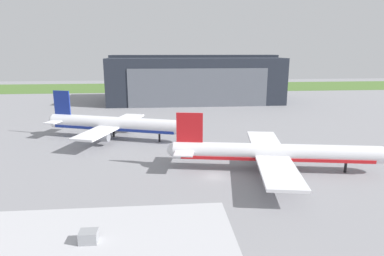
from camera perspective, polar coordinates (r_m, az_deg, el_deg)
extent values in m
plane|color=gray|center=(68.88, 3.80, -8.45)|extent=(440.00, 440.00, 0.00)
cube|color=#4B7030|center=(230.80, -2.56, 7.10)|extent=(440.00, 56.00, 0.08)
cube|color=#232833|center=(168.23, 0.41, 8.43)|extent=(82.99, 38.77, 21.70)
cube|color=slate|center=(149.12, 1.13, 6.94)|extent=(63.07, 0.30, 17.36)
cube|color=#232833|center=(167.61, 0.41, 12.33)|extent=(82.99, 9.30, 1.20)
cylinder|color=white|center=(98.63, -13.24, 0.69)|extent=(39.54, 17.11, 4.20)
sphere|color=white|center=(91.33, -1.88, 0.03)|extent=(4.03, 4.03, 4.03)
sphere|color=white|center=(109.22, -22.72, 1.21)|extent=(3.28, 3.28, 3.28)
cube|color=navy|center=(98.88, -13.20, 0.03)|extent=(36.50, 16.10, 0.74)
cube|color=navy|center=(106.36, -21.60, 4.12)|extent=(5.09, 2.09, 7.14)
cube|color=white|center=(105.24, -22.68, 1.02)|extent=(5.35, 6.74, 0.28)
cube|color=white|center=(110.23, -20.77, 1.71)|extent=(5.35, 6.74, 0.28)
cube|color=white|center=(91.49, -16.20, -0.82)|extent=(11.19, 16.86, 0.56)
cube|color=white|center=(106.93, -11.45, 1.47)|extent=(11.19, 16.86, 0.56)
cylinder|color=gray|center=(92.51, -15.33, -1.54)|extent=(4.53, 3.48, 2.31)
cylinder|color=gray|center=(105.80, -11.30, 0.54)|extent=(4.53, 3.48, 2.31)
cylinder|color=black|center=(94.06, -5.65, -1.69)|extent=(0.56, 0.56, 2.35)
cylinder|color=black|center=(98.24, -14.56, -1.41)|extent=(0.56, 0.56, 2.35)
cylinder|color=black|center=(102.01, -13.39, -0.79)|extent=(0.56, 0.56, 2.35)
cylinder|color=silver|center=(73.30, 14.19, -4.12)|extent=(44.07, 11.27, 3.81)
sphere|color=silver|center=(79.99, 29.99, -4.08)|extent=(3.66, 3.66, 3.66)
sphere|color=silver|center=(72.92, -3.18, -3.80)|extent=(2.97, 2.97, 2.97)
cube|color=red|center=(73.61, 14.14, -4.89)|extent=(40.60, 10.71, 0.67)
cube|color=red|center=(71.16, -0.42, 0.08)|extent=(5.71, 1.37, 6.48)
cube|color=silver|center=(69.78, -1.35, -4.26)|extent=(4.82, 5.93, 0.28)
cube|color=silver|center=(75.23, -0.89, -2.93)|extent=(4.82, 5.93, 0.28)
cube|color=silver|center=(63.87, 14.82, -7.25)|extent=(10.04, 19.08, 0.56)
cube|color=silver|center=(82.89, 12.47, -2.32)|extent=(10.04, 19.08, 0.56)
cylinder|color=gray|center=(65.82, 15.23, -7.90)|extent=(3.92, 2.68, 2.10)
cylinder|color=gray|center=(81.99, 13.10, -3.51)|extent=(3.92, 2.68, 2.10)
cylinder|color=black|center=(78.12, 25.02, -6.21)|extent=(0.56, 0.56, 2.14)
cylinder|color=black|center=(72.10, 12.91, -6.84)|extent=(0.56, 0.56, 2.14)
cylinder|color=black|center=(75.83, 12.50, -5.80)|extent=(0.56, 0.56, 2.14)
cube|color=gray|center=(31.49, -17.47, -17.48)|extent=(1.56, 1.30, 1.04)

